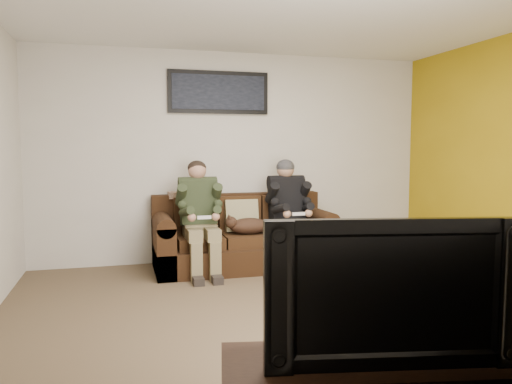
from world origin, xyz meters
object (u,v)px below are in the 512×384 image
object	(u,v)px
cat	(247,226)
framed_poster	(219,92)
sofa	(242,240)
television	(388,287)
person_right	(290,207)
person_left	(200,211)

from	to	relation	value
cat	framed_poster	xyz separation A→B (m)	(-0.22, 0.56, 1.58)
sofa	television	size ratio (longest dim) A/B	1.83
person_right	framed_poster	xyz separation A→B (m)	(-0.74, 0.57, 1.39)
framed_poster	cat	bearing A→B (deg)	-68.69
person_left	framed_poster	bearing A→B (deg)	59.23
sofa	cat	distance (m)	0.26
cat	sofa	bearing A→B (deg)	96.67
person_right	cat	world-z (taller)	person_right
person_left	framed_poster	world-z (taller)	framed_poster
cat	television	world-z (taller)	television
person_left	cat	world-z (taller)	person_left
sofa	person_left	distance (m)	0.68
sofa	television	distance (m)	3.81
sofa	person_right	bearing A→B (deg)	-17.95
person_right	sofa	bearing A→B (deg)	162.05
person_left	person_right	xyz separation A→B (m)	(1.07, 0.00, 0.00)
television	person_right	bearing A→B (deg)	88.66
framed_poster	person_left	bearing A→B (deg)	-120.77
cat	person_right	bearing A→B (deg)	-0.08
sofa	framed_poster	bearing A→B (deg)	117.07
cat	television	distance (m)	3.62
sofa	framed_poster	world-z (taller)	framed_poster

